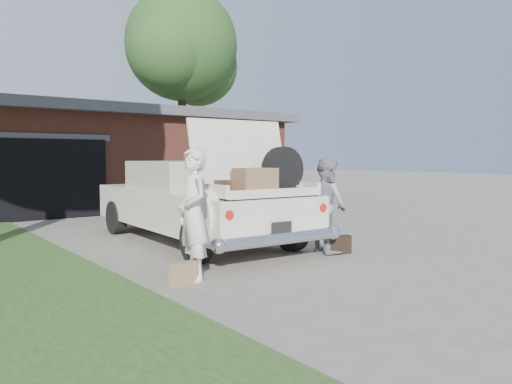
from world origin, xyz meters
TOP-DOWN VIEW (x-y plane):
  - ground at (0.00, 0.00)m, footprint 90.00×90.00m
  - house at (0.98, 11.47)m, footprint 12.80×7.80m
  - tree_right at (7.79, 17.06)m, footprint 6.68×5.81m
  - sedan at (-0.12, 2.40)m, footprint 2.48×5.80m
  - woman_left at (-1.75, -0.27)m, footprint 0.53×0.73m
  - woman_right at (1.17, 0.05)m, footprint 0.79×0.93m
  - suitcase_left at (-2.00, -0.42)m, footprint 0.41×0.20m
  - suitcase_right at (1.23, -0.21)m, footprint 0.44×0.25m

SIDE VIEW (x-z plane):
  - ground at x=0.00m, z-range 0.00..0.00m
  - suitcase_left at x=-2.00m, z-range 0.00..0.30m
  - suitcase_right at x=1.23m, z-range 0.00..0.32m
  - woman_right at x=1.17m, z-range 0.00..1.68m
  - sedan at x=-0.12m, z-range -0.33..2.02m
  - woman_left at x=-1.75m, z-range 0.00..1.83m
  - house at x=0.98m, z-range 0.02..3.32m
  - tree_right at x=7.79m, z-range 1.99..12.43m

